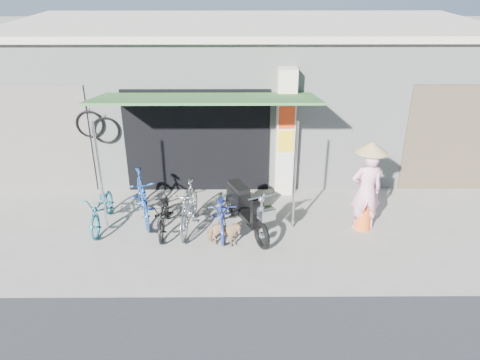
{
  "coord_description": "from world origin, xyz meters",
  "views": [
    {
      "loc": [
        -0.26,
        -7.73,
        5.17
      ],
      "look_at": [
        -0.2,
        1.0,
        1.0
      ],
      "focal_mm": 35.0,
      "sensor_mm": 36.0,
      "label": 1
    }
  ],
  "objects_px": {
    "bike_blue": "(142,197)",
    "bike_teal": "(102,208)",
    "moped": "(245,208)",
    "bike_black": "(164,214)",
    "bike_silver": "(189,207)",
    "nun": "(367,188)",
    "street_dog": "(224,234)",
    "bike_navy": "(222,214)"
  },
  "relations": [
    {
      "from": "bike_black",
      "to": "bike_navy",
      "type": "distance_m",
      "value": 1.21
    },
    {
      "from": "bike_silver",
      "to": "bike_navy",
      "type": "distance_m",
      "value": 0.71
    },
    {
      "from": "bike_navy",
      "to": "moped",
      "type": "relative_size",
      "value": 0.81
    },
    {
      "from": "moped",
      "to": "street_dog",
      "type": "bearing_deg",
      "value": -147.73
    },
    {
      "from": "bike_blue",
      "to": "bike_navy",
      "type": "relative_size",
      "value": 1.16
    },
    {
      "from": "street_dog",
      "to": "nun",
      "type": "relative_size",
      "value": 0.36
    },
    {
      "from": "bike_black",
      "to": "nun",
      "type": "relative_size",
      "value": 0.77
    },
    {
      "from": "nun",
      "to": "bike_blue",
      "type": "bearing_deg",
      "value": -9.11
    },
    {
      "from": "bike_silver",
      "to": "street_dog",
      "type": "xyz_separation_m",
      "value": [
        0.74,
        -0.68,
        -0.21
      ]
    },
    {
      "from": "bike_black",
      "to": "moped",
      "type": "distance_m",
      "value": 1.68
    },
    {
      "from": "bike_blue",
      "to": "street_dog",
      "type": "height_order",
      "value": "bike_blue"
    },
    {
      "from": "bike_black",
      "to": "bike_silver",
      "type": "bearing_deg",
      "value": 3.85
    },
    {
      "from": "street_dog",
      "to": "bike_silver",
      "type": "bearing_deg",
      "value": 58.04
    },
    {
      "from": "bike_black",
      "to": "nun",
      "type": "height_order",
      "value": "nun"
    },
    {
      "from": "bike_blue",
      "to": "bike_silver",
      "type": "distance_m",
      "value": 1.12
    },
    {
      "from": "bike_black",
      "to": "moped",
      "type": "height_order",
      "value": "moped"
    },
    {
      "from": "bike_navy",
      "to": "bike_silver",
      "type": "bearing_deg",
      "value": 169.5
    },
    {
      "from": "bike_silver",
      "to": "moped",
      "type": "bearing_deg",
      "value": 4.32
    },
    {
      "from": "bike_silver",
      "to": "bike_navy",
      "type": "bearing_deg",
      "value": -1.28
    },
    {
      "from": "moped",
      "to": "bike_blue",
      "type": "bearing_deg",
      "value": 143.89
    },
    {
      "from": "bike_teal",
      "to": "bike_silver",
      "type": "xyz_separation_m",
      "value": [
        1.84,
        -0.14,
        0.1
      ]
    },
    {
      "from": "bike_teal",
      "to": "bike_black",
      "type": "height_order",
      "value": "bike_teal"
    },
    {
      "from": "bike_blue",
      "to": "street_dog",
      "type": "xyz_separation_m",
      "value": [
        1.77,
        -1.1,
        -0.24
      ]
    },
    {
      "from": "street_dog",
      "to": "bike_black",
      "type": "bearing_deg",
      "value": 74.05
    },
    {
      "from": "bike_black",
      "to": "street_dog",
      "type": "relative_size",
      "value": 2.14
    },
    {
      "from": "moped",
      "to": "nun",
      "type": "relative_size",
      "value": 0.98
    },
    {
      "from": "bike_teal",
      "to": "nun",
      "type": "height_order",
      "value": "nun"
    },
    {
      "from": "bike_blue",
      "to": "bike_navy",
      "type": "distance_m",
      "value": 1.81
    },
    {
      "from": "bike_navy",
      "to": "moped",
      "type": "distance_m",
      "value": 0.49
    },
    {
      "from": "bike_black",
      "to": "bike_blue",
      "type": "bearing_deg",
      "value": 135.19
    },
    {
      "from": "bike_black",
      "to": "moped",
      "type": "xyz_separation_m",
      "value": [
        1.68,
        0.01,
        0.12
      ]
    },
    {
      "from": "bike_black",
      "to": "bike_silver",
      "type": "height_order",
      "value": "bike_silver"
    },
    {
      "from": "bike_teal",
      "to": "street_dog",
      "type": "relative_size",
      "value": 2.26
    },
    {
      "from": "bike_teal",
      "to": "bike_silver",
      "type": "height_order",
      "value": "bike_silver"
    },
    {
      "from": "bike_blue",
      "to": "bike_teal",
      "type": "bearing_deg",
      "value": -177.63
    },
    {
      "from": "bike_silver",
      "to": "bike_navy",
      "type": "relative_size",
      "value": 1.1
    },
    {
      "from": "bike_silver",
      "to": "nun",
      "type": "height_order",
      "value": "nun"
    },
    {
      "from": "bike_silver",
      "to": "street_dog",
      "type": "height_order",
      "value": "bike_silver"
    },
    {
      "from": "bike_navy",
      "to": "nun",
      "type": "height_order",
      "value": "nun"
    },
    {
      "from": "moped",
      "to": "nun",
      "type": "height_order",
      "value": "nun"
    },
    {
      "from": "bike_blue",
      "to": "bike_navy",
      "type": "height_order",
      "value": "bike_blue"
    },
    {
      "from": "bike_teal",
      "to": "bike_navy",
      "type": "distance_m",
      "value": 2.54
    }
  ]
}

